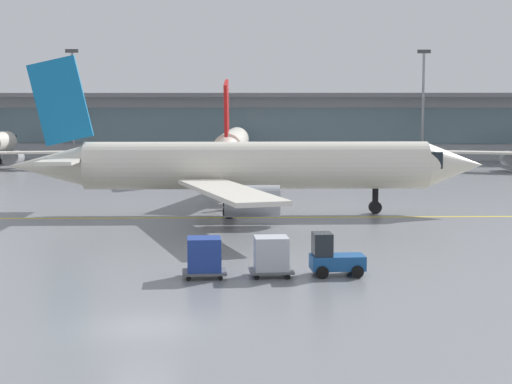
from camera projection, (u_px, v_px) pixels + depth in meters
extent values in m
plane|color=slate|center=(142.00, 327.00, 31.56)|extent=(400.00, 400.00, 0.00)
cube|color=yellow|center=(256.00, 217.00, 61.36)|extent=(109.73, 8.45, 0.01)
cube|color=#9EA3A8|center=(255.00, 128.00, 125.01)|extent=(211.92, 8.00, 9.00)
cube|color=slate|center=(253.00, 126.00, 120.91)|extent=(203.45, 0.16, 5.04)
cube|color=slate|center=(254.00, 95.00, 123.00)|extent=(220.40, 11.00, 0.60)
cone|color=silver|center=(12.00, 141.00, 117.98)|extent=(2.83, 3.51, 2.69)
cube|color=black|center=(6.00, 139.00, 115.69)|extent=(2.32, 2.64, 0.99)
cube|color=silver|center=(28.00, 152.00, 104.01)|extent=(11.97, 5.34, 0.23)
cylinder|color=#999EA3|center=(14.00, 158.00, 105.53)|extent=(1.87, 3.07, 1.75)
cylinder|color=silver|center=(233.00, 143.00, 102.58)|extent=(3.70, 23.36, 3.24)
cone|color=silver|center=(238.00, 138.00, 116.09)|extent=(3.15, 3.94, 3.07)
cube|color=black|center=(237.00, 136.00, 113.47)|extent=(2.58, 2.96, 1.13)
cone|color=silver|center=(226.00, 150.00, 88.43)|extent=(2.85, 5.23, 2.75)
cube|color=silver|center=(163.00, 151.00, 100.97)|extent=(13.66, 6.37, 0.27)
cylinder|color=#999EA3|center=(187.00, 158.00, 102.43)|extent=(2.07, 3.47, 2.00)
cube|color=silver|center=(301.00, 152.00, 100.59)|extent=(13.63, 6.85, 0.27)
cylinder|color=#999EA3|center=(279.00, 158.00, 102.17)|extent=(2.07, 3.47, 2.00)
cube|color=red|center=(226.00, 108.00, 88.99)|extent=(0.43, 4.37, 6.09)
cube|color=silver|center=(204.00, 145.00, 89.84)|extent=(4.80, 2.38, 0.23)
cube|color=silver|center=(249.00, 145.00, 89.73)|extent=(4.80, 2.38, 0.23)
cylinder|color=black|center=(236.00, 159.00, 110.95)|extent=(0.42, 0.42, 1.71)
cylinder|color=black|center=(236.00, 162.00, 110.99)|extent=(0.54, 0.87, 0.86)
cylinder|color=black|center=(214.00, 165.00, 101.00)|extent=(0.42, 0.42, 1.71)
cylinder|color=black|center=(214.00, 168.00, 101.05)|extent=(0.54, 0.87, 0.86)
cylinder|color=black|center=(250.00, 165.00, 100.90)|extent=(0.42, 0.42, 1.71)
cylinder|color=black|center=(250.00, 168.00, 100.95)|extent=(0.54, 0.87, 0.86)
cube|color=silver|center=(493.00, 153.00, 100.91)|extent=(12.87, 6.11, 0.25)
cylinder|color=#999EA3|center=(510.00, 159.00, 102.25)|extent=(1.92, 3.25, 1.88)
cylinder|color=silver|center=(257.00, 165.00, 62.96)|extent=(25.74, 5.42, 3.55)
cone|color=silver|center=(455.00, 165.00, 63.41)|extent=(4.49, 3.67, 3.37)
cube|color=black|center=(417.00, 159.00, 63.28)|extent=(3.39, 2.99, 1.24)
cone|color=silver|center=(46.00, 166.00, 62.49)|extent=(5.88, 3.43, 3.02)
cube|color=silver|center=(229.00, 169.00, 72.02)|extent=(6.26, 14.99, 0.29)
cylinder|color=#999EA3|center=(248.00, 184.00, 69.27)|extent=(3.91, 2.46, 2.19)
cube|color=silver|center=(229.00, 191.00, 53.98)|extent=(8.19, 14.86, 0.29)
cylinder|color=#999EA3|center=(252.00, 201.00, 57.03)|extent=(3.91, 2.46, 2.19)
cube|color=#1472B2|center=(60.00, 101.00, 62.01)|extent=(4.80, 0.73, 6.68)
cube|color=silver|center=(74.00, 156.00, 65.07)|extent=(2.88, 5.39, 0.25)
cube|color=silver|center=(60.00, 161.00, 59.88)|extent=(2.88, 5.39, 0.25)
cylinder|color=black|center=(375.00, 201.00, 63.52)|extent=(0.46, 0.46, 1.88)
cylinder|color=black|center=(375.00, 207.00, 63.57)|extent=(0.98, 0.64, 0.94)
cylinder|color=black|center=(229.00, 198.00, 65.57)|extent=(0.46, 0.46, 1.88)
cylinder|color=black|center=(229.00, 204.00, 65.62)|extent=(0.98, 0.64, 0.94)
cylinder|color=black|center=(229.00, 205.00, 60.80)|extent=(0.46, 0.46, 1.88)
cylinder|color=black|center=(229.00, 212.00, 60.85)|extent=(0.98, 0.64, 0.94)
cube|color=#194C8C|center=(337.00, 262.00, 40.91)|extent=(2.76, 1.72, 0.70)
cube|color=#1E2328|center=(322.00, 244.00, 40.75)|extent=(1.05, 1.34, 1.10)
cylinder|color=black|center=(352.00, 266.00, 41.71)|extent=(0.62, 0.29, 0.60)
cylinder|color=black|center=(357.00, 272.00, 40.32)|extent=(0.62, 0.29, 0.60)
cylinder|color=black|center=(318.00, 267.00, 41.57)|extent=(0.62, 0.29, 0.60)
cylinder|color=black|center=(322.00, 272.00, 40.18)|extent=(0.62, 0.29, 0.60)
cube|color=#595B60|center=(271.00, 271.00, 40.68)|extent=(2.28, 1.85, 0.12)
cube|color=#B2B7C1|center=(271.00, 253.00, 40.59)|extent=(1.78, 1.69, 1.60)
cylinder|color=black|center=(285.00, 271.00, 41.46)|extent=(0.23, 0.13, 0.22)
cylinder|color=black|center=(288.00, 277.00, 40.07)|extent=(0.23, 0.13, 0.22)
cylinder|color=black|center=(255.00, 272.00, 41.33)|extent=(0.23, 0.13, 0.22)
cylinder|color=black|center=(257.00, 277.00, 39.94)|extent=(0.23, 0.13, 0.22)
cube|color=#595B60|center=(204.00, 272.00, 40.41)|extent=(2.28, 1.85, 0.12)
cube|color=navy|center=(204.00, 254.00, 40.32)|extent=(1.78, 1.69, 1.60)
cylinder|color=black|center=(219.00, 272.00, 41.19)|extent=(0.23, 0.13, 0.22)
cylinder|color=black|center=(220.00, 278.00, 39.80)|extent=(0.23, 0.13, 0.22)
cylinder|color=black|center=(189.00, 273.00, 41.06)|extent=(0.23, 0.13, 0.22)
cylinder|color=black|center=(189.00, 279.00, 39.68)|extent=(0.23, 0.13, 0.22)
cylinder|color=gray|center=(73.00, 108.00, 117.27)|extent=(0.36, 0.36, 15.10)
cube|color=#3F3F42|center=(72.00, 51.00, 116.43)|extent=(1.80, 0.30, 0.50)
cylinder|color=gray|center=(423.00, 108.00, 115.93)|extent=(0.36, 0.36, 14.94)
cube|color=#3F3F42|center=(424.00, 51.00, 115.11)|extent=(1.80, 0.30, 0.50)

